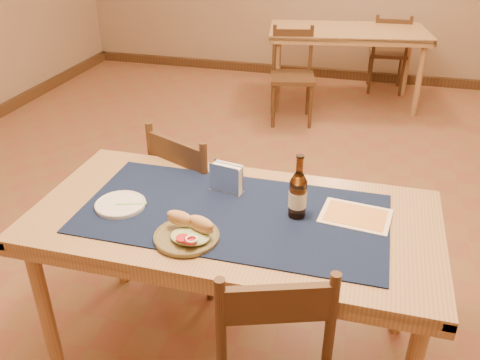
% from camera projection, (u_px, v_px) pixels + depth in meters
% --- Properties ---
extents(room, '(6.04, 7.04, 2.84)m').
position_uv_depth(room, '(279.00, 7.00, 2.37)').
color(room, brown).
rests_on(room, ground).
extents(main_table, '(1.60, 0.80, 0.75)m').
position_uv_depth(main_table, '(234.00, 231.00, 2.05)').
color(main_table, '#A17C4B').
rests_on(main_table, ground).
extents(placemat, '(1.20, 0.60, 0.01)m').
position_uv_depth(placemat, '(233.00, 213.00, 2.01)').
color(placemat, '#0F1A3A').
rests_on(placemat, main_table).
extents(baseboard, '(6.00, 7.00, 0.10)m').
position_uv_depth(baseboard, '(271.00, 242.00, 3.02)').
color(baseboard, '#442B18').
rests_on(baseboard, ground).
extents(back_table, '(1.60, 0.99, 0.75)m').
position_uv_depth(back_table, '(347.00, 38.00, 4.91)').
color(back_table, '#A17C4B').
rests_on(back_table, ground).
extents(chair_main_far, '(0.55, 0.55, 0.90)m').
position_uv_depth(chair_main_far, '(200.00, 200.00, 2.64)').
color(chair_main_far, '#442B18').
rests_on(chair_main_far, ground).
extents(chair_back_near, '(0.47, 0.47, 0.85)m').
position_uv_depth(chair_back_near, '(292.00, 74.00, 4.64)').
color(chair_back_near, '#442B18').
rests_on(chair_back_near, ground).
extents(chair_back_far, '(0.40, 0.40, 0.83)m').
position_uv_depth(chair_back_far, '(389.00, 52.00, 5.36)').
color(chair_back_far, '#442B18').
rests_on(chair_back_far, ground).
extents(sandwich_plate, '(0.24, 0.24, 0.09)m').
position_uv_depth(sandwich_plate, '(188.00, 233.00, 1.84)').
color(sandwich_plate, brown).
rests_on(sandwich_plate, placemat).
extents(side_plate, '(0.20, 0.20, 0.02)m').
position_uv_depth(side_plate, '(120.00, 204.00, 2.04)').
color(side_plate, silver).
rests_on(side_plate, placemat).
extents(fork, '(0.12, 0.06, 0.00)m').
position_uv_depth(fork, '(134.00, 204.00, 2.04)').
color(fork, '#96DC78').
rests_on(fork, side_plate).
extents(beer_bottle, '(0.07, 0.07, 0.26)m').
position_uv_depth(beer_bottle, '(298.00, 194.00, 1.94)').
color(beer_bottle, '#49260D').
rests_on(beer_bottle, placemat).
extents(napkin_holder, '(0.15, 0.08, 0.13)m').
position_uv_depth(napkin_holder, '(226.00, 179.00, 2.12)').
color(napkin_holder, silver).
rests_on(napkin_holder, placemat).
extents(menu_card, '(0.29, 0.22, 0.01)m').
position_uv_depth(menu_card, '(356.00, 216.00, 1.98)').
color(menu_card, beige).
rests_on(menu_card, placemat).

